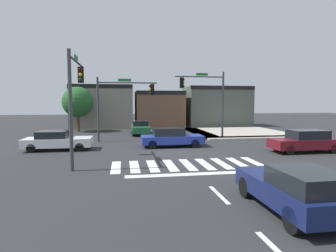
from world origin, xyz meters
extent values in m
plane|color=#2B2B2D|center=(0.00, 0.00, 0.00)|extent=(120.00, 120.00, 0.00)
cube|color=silver|center=(-3.83, -4.50, 0.00)|extent=(0.49, 2.83, 0.01)
cube|color=silver|center=(-2.87, -4.50, 0.00)|extent=(0.49, 2.83, 0.01)
cube|color=silver|center=(-1.92, -4.50, 0.00)|extent=(0.49, 2.83, 0.01)
cube|color=silver|center=(-0.96, -4.50, 0.00)|extent=(0.49, 2.83, 0.01)
cube|color=silver|center=(0.00, -4.50, 0.00)|extent=(0.49, 2.83, 0.01)
cube|color=silver|center=(0.96, -4.50, 0.00)|extent=(0.49, 2.83, 0.01)
cube|color=silver|center=(1.92, -4.50, 0.00)|extent=(0.49, 2.83, 0.01)
cube|color=silver|center=(2.87, -4.50, 0.00)|extent=(0.49, 2.83, 0.01)
cube|color=silver|center=(3.83, -4.50, 0.00)|extent=(0.49, 2.83, 0.01)
cube|color=white|center=(0.00, -6.50, 0.00)|extent=(6.80, 0.50, 0.01)
cube|color=white|center=(0.00, -9.50, 0.00)|extent=(0.16, 2.00, 0.01)
cube|color=white|center=(0.00, -13.50, 0.00)|extent=(0.16, 2.00, 0.01)
cylinder|color=yellow|center=(1.78, -8.33, 0.00)|extent=(1.02, 1.02, 0.01)
cylinder|color=white|center=(1.55, -8.33, 0.01)|extent=(0.16, 0.16, 0.00)
cylinder|color=white|center=(2.01, -8.33, 0.01)|extent=(0.16, 0.16, 0.00)
cube|color=white|center=(1.78, -8.33, 0.01)|extent=(0.46, 0.04, 0.00)
cube|color=#B2AA9E|center=(9.00, 5.20, 0.07)|extent=(10.00, 1.60, 0.15)
cube|color=#B2AA9E|center=(4.80, 10.00, 0.07)|extent=(1.60, 10.00, 0.15)
cube|color=#B2AA9E|center=(9.00, 10.00, 0.07)|extent=(10.00, 10.00, 0.15)
cube|color=gray|center=(-6.11, 19.16, 2.78)|extent=(7.79, 6.33, 5.56)
cube|color=black|center=(-6.11, 16.20, 5.31)|extent=(7.79, 0.50, 0.50)
cube|color=brown|center=(1.42, 19.14, 2.41)|extent=(6.29, 6.28, 4.82)
cube|color=black|center=(1.42, 16.20, 4.57)|extent=(6.29, 0.50, 0.50)
cube|color=#4C564C|center=(9.55, 18.88, 2.75)|extent=(8.62, 5.77, 5.51)
cube|color=black|center=(9.55, 16.20, 5.26)|extent=(8.62, 0.50, 0.50)
cylinder|color=#383A3D|center=(5.80, 6.03, 3.09)|extent=(0.18, 0.18, 6.17)
cylinder|color=#383A3D|center=(3.53, 6.03, 5.69)|extent=(4.55, 0.12, 0.12)
cube|color=black|center=(1.86, 6.03, 5.12)|extent=(0.32, 0.32, 0.95)
sphere|color=#470A0A|center=(2.03, 6.03, 5.41)|extent=(0.22, 0.22, 0.22)
sphere|color=orange|center=(2.03, 6.03, 5.12)|extent=(0.22, 0.22, 0.22)
sphere|color=#0C3814|center=(2.03, 6.03, 4.82)|extent=(0.22, 0.22, 0.22)
cube|color=#197233|center=(3.75, 6.03, 5.91)|extent=(1.10, 0.03, 0.24)
cylinder|color=#383A3D|center=(-5.94, -4.96, 2.96)|extent=(0.18, 0.18, 5.91)
cylinder|color=#383A3D|center=(-5.94, -2.58, 5.60)|extent=(0.12, 4.77, 0.12)
cube|color=black|center=(-5.94, -1.24, 5.03)|extent=(0.32, 0.32, 0.95)
sphere|color=#470A0A|center=(-5.94, -1.41, 5.32)|extent=(0.22, 0.22, 0.22)
sphere|color=orange|center=(-5.94, -1.41, 5.03)|extent=(0.22, 0.22, 0.22)
sphere|color=#0C3814|center=(-5.94, -1.41, 4.73)|extent=(0.22, 0.22, 0.22)
cube|color=#197233|center=(-5.94, -2.81, 5.82)|extent=(0.03, 1.10, 0.24)
cylinder|color=#383A3D|center=(-5.52, 5.30, 2.74)|extent=(0.18, 0.18, 5.48)
cylinder|color=#383A3D|center=(-3.01, 5.30, 5.03)|extent=(5.03, 0.12, 0.12)
cube|color=black|center=(-0.90, 5.30, 4.46)|extent=(0.32, 0.32, 0.95)
sphere|color=#470A0A|center=(-1.07, 5.30, 4.75)|extent=(0.22, 0.22, 0.22)
sphere|color=orange|center=(-1.07, 5.30, 4.46)|extent=(0.22, 0.22, 0.22)
sphere|color=#0C3814|center=(-1.07, 5.30, 4.16)|extent=(0.22, 0.22, 0.22)
cube|color=#197233|center=(-3.26, 5.30, 5.25)|extent=(1.10, 0.03, 0.24)
cube|color=#141E4C|center=(1.63, -11.30, 0.64)|extent=(1.78, 4.15, 0.62)
cube|color=black|center=(1.63, -12.16, 1.21)|extent=(1.57, 2.01, 0.53)
cylinder|color=black|center=(0.85, -9.89, 0.36)|extent=(0.22, 0.72, 0.72)
cylinder|color=black|center=(2.41, -9.89, 0.36)|extent=(0.22, 0.72, 0.72)
cylinder|color=black|center=(0.85, -12.72, 0.36)|extent=(0.22, 0.72, 0.72)
cube|color=#1E6638|center=(-1.68, 10.11, 0.62)|extent=(1.75, 4.59, 0.62)
cube|color=black|center=(-1.68, 10.20, 1.19)|extent=(1.54, 2.36, 0.52)
cylinder|color=black|center=(-0.91, 8.55, 0.34)|extent=(0.22, 0.68, 0.68)
cylinder|color=black|center=(-2.45, 8.55, 0.34)|extent=(0.22, 0.68, 0.68)
cylinder|color=black|center=(-0.91, 11.67, 0.34)|extent=(0.22, 0.68, 0.68)
cylinder|color=black|center=(-2.45, 11.67, 0.34)|extent=(0.22, 0.68, 0.68)
cube|color=#23389E|center=(0.22, 1.64, 0.57)|extent=(4.64, 1.85, 0.57)
cube|color=black|center=(-0.05, 1.64, 1.14)|extent=(2.28, 1.63, 0.58)
cylinder|color=black|center=(1.79, 2.46, 0.32)|extent=(0.64, 0.22, 0.64)
cylinder|color=black|center=(1.79, 0.83, 0.32)|extent=(0.64, 0.22, 0.64)
cylinder|color=black|center=(-1.36, 2.46, 0.32)|extent=(0.64, 0.22, 0.64)
cylinder|color=black|center=(-1.36, 0.83, 0.32)|extent=(0.64, 0.22, 0.64)
cube|color=maroon|center=(8.65, -2.07, 0.60)|extent=(4.61, 1.77, 0.63)
cube|color=black|center=(8.84, -2.07, 1.21)|extent=(2.37, 1.56, 0.60)
cylinder|color=black|center=(7.08, -2.85, 0.32)|extent=(0.63, 0.22, 0.63)
cylinder|color=black|center=(7.08, -1.30, 0.32)|extent=(0.63, 0.22, 0.63)
cylinder|color=black|center=(10.22, -2.85, 0.32)|extent=(0.63, 0.22, 0.63)
cylinder|color=black|center=(10.22, -1.30, 0.32)|extent=(0.63, 0.22, 0.63)
cube|color=white|center=(-7.96, 1.46, 0.57)|extent=(4.58, 1.94, 0.60)
cube|color=black|center=(-8.33, 1.46, 1.12)|extent=(2.01, 1.70, 0.50)
cylinder|color=black|center=(-6.40, 2.32, 0.30)|extent=(0.60, 0.22, 0.60)
cylinder|color=black|center=(-6.40, 0.61, 0.30)|extent=(0.60, 0.22, 0.60)
cylinder|color=black|center=(-9.52, 2.32, 0.30)|extent=(0.60, 0.22, 0.60)
cylinder|color=black|center=(-9.52, 0.61, 0.30)|extent=(0.60, 0.22, 0.60)
cylinder|color=#4C3823|center=(-8.50, 14.00, 1.40)|extent=(0.36, 0.36, 2.80)
sphere|color=#235628|center=(-8.50, 14.00, 3.40)|extent=(3.45, 3.45, 3.45)
camera|label=1|loc=(-3.43, -19.08, 3.38)|focal=29.96mm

